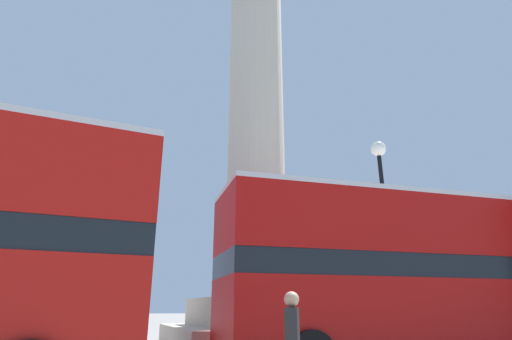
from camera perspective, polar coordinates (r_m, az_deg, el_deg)
The scene contains 3 objects.
monument_column at distance 15.63m, azimuth -0.00°, elevation 6.44°, with size 5.48×5.48×21.11m.
bus_b at distance 11.69m, azimuth 22.12°, elevation -13.15°, with size 10.72×3.58×4.23m.
street_lamp at distance 13.64m, azimuth 17.96°, elevation -5.74°, with size 0.52×0.52×6.80m.
Camera 1 is at (-5.03, -13.17, 1.40)m, focal length 28.00 mm.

